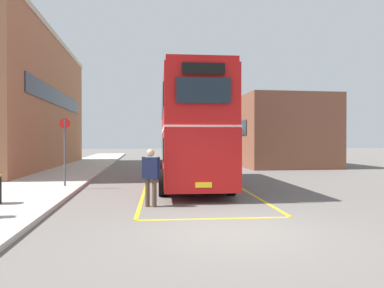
# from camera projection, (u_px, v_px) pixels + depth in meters

# --- Properties ---
(ground_plane) EXTENTS (135.60, 135.60, 0.00)m
(ground_plane) POSITION_uv_depth(u_px,v_px,m) (174.00, 173.00, 22.30)
(ground_plane) COLOR #66605B
(sidewalk_left) EXTENTS (4.00, 57.60, 0.14)m
(sidewalk_left) POSITION_uv_depth(u_px,v_px,m) (75.00, 170.00, 23.77)
(sidewalk_left) COLOR #B2ADA3
(sidewalk_left) RESTS_ON ground
(brick_building_left) EXTENTS (6.27, 20.13, 9.69)m
(brick_building_left) POSITION_uv_depth(u_px,v_px,m) (14.00, 102.00, 25.59)
(brick_building_left) COLOR #9E6647
(brick_building_left) RESTS_ON ground
(depot_building_right) EXTENTS (6.74, 14.31, 5.45)m
(depot_building_right) POSITION_uv_depth(u_px,v_px,m) (265.00, 133.00, 31.34)
(depot_building_right) COLOR brown
(depot_building_right) RESTS_ON ground
(double_decker_bus) EXTENTS (3.16, 10.21, 4.75)m
(double_decker_bus) POSITION_uv_depth(u_px,v_px,m) (190.00, 130.00, 16.08)
(double_decker_bus) COLOR black
(double_decker_bus) RESTS_ON ground
(single_deck_bus) EXTENTS (2.90, 8.18, 3.02)m
(single_deck_bus) POSITION_uv_depth(u_px,v_px,m) (186.00, 145.00, 34.41)
(single_deck_bus) COLOR black
(single_deck_bus) RESTS_ON ground
(pedestrian_boarding) EXTENTS (0.55, 0.40, 1.77)m
(pedestrian_boarding) POSITION_uv_depth(u_px,v_px,m) (151.00, 173.00, 10.78)
(pedestrian_boarding) COLOR #473828
(pedestrian_boarding) RESTS_ON ground
(bus_stop_sign) EXTENTS (0.44, 0.08, 2.82)m
(bus_stop_sign) POSITION_uv_depth(u_px,v_px,m) (65.00, 145.00, 14.69)
(bus_stop_sign) COLOR #4C4C51
(bus_stop_sign) RESTS_ON sidewalk_left
(bay_marking_yellow) EXTENTS (4.76, 12.30, 0.01)m
(bay_marking_yellow) POSITION_uv_depth(u_px,v_px,m) (195.00, 191.00, 14.22)
(bay_marking_yellow) COLOR gold
(bay_marking_yellow) RESTS_ON ground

